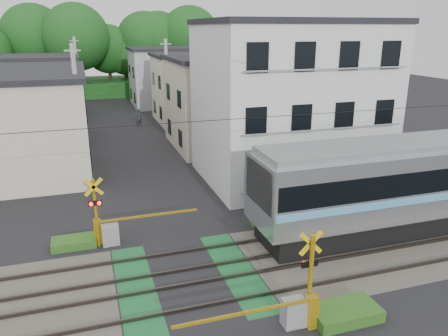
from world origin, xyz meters
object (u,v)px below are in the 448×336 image
object	(u,v)px
crossing_signal_far	(108,229)
pedestrian	(139,117)
crossing_signal_near	(297,306)
apartment_block	(289,102)

from	to	relation	value
crossing_signal_far	pedestrian	xyz separation A→B (m)	(4.31, 23.46, 0.10)
crossing_signal_near	crossing_signal_far	xyz separation A→B (m)	(-5.17, 7.31, 0.00)
crossing_signal_near	pedestrian	bearing A→B (deg)	91.60
pedestrian	crossing_signal_near	bearing A→B (deg)	67.48
pedestrian	apartment_block	bearing A→B (deg)	86.91
crossing_signal_near	apartment_block	xyz separation A→B (m)	(5.91, 13.15, 3.94)
apartment_block	pedestrian	bearing A→B (deg)	111.03
apartment_block	pedestrian	size ratio (longest dim) A/B	6.29
crossing_signal_far	pedestrian	distance (m)	23.85
crossing_signal_near	crossing_signal_far	size ratio (longest dim) A/B	1.00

